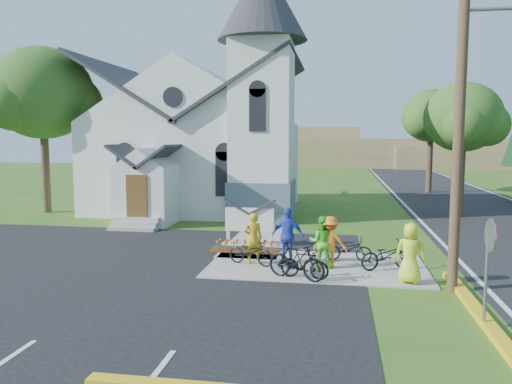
% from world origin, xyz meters
% --- Properties ---
extents(ground, '(120.00, 120.00, 0.00)m').
position_xyz_m(ground, '(0.00, 0.00, 0.00)').
color(ground, '#2E5A19').
rests_on(ground, ground).
extents(parking_lot, '(20.00, 16.00, 0.02)m').
position_xyz_m(parking_lot, '(-7.00, -2.00, 0.01)').
color(parking_lot, black).
rests_on(parking_lot, ground).
extents(road, '(8.00, 90.00, 0.02)m').
position_xyz_m(road, '(10.00, 15.00, 0.01)').
color(road, black).
rests_on(road, ground).
extents(sidewalk, '(7.00, 4.00, 0.05)m').
position_xyz_m(sidewalk, '(1.50, 0.50, 0.03)').
color(sidewalk, gray).
rests_on(sidewalk, ground).
extents(church, '(12.35, 12.00, 13.00)m').
position_xyz_m(church, '(-5.48, 12.48, 5.25)').
color(church, silver).
rests_on(church, ground).
extents(church_sign, '(2.20, 0.40, 1.70)m').
position_xyz_m(church_sign, '(-1.20, 3.20, 1.03)').
color(church_sign, gray).
rests_on(church_sign, ground).
extents(flower_bed, '(2.60, 1.10, 0.07)m').
position_xyz_m(flower_bed, '(-1.20, 2.30, 0.04)').
color(flower_bed, '#3D2610').
rests_on(flower_bed, ground).
extents(utility_pole, '(3.45, 0.28, 10.00)m').
position_xyz_m(utility_pole, '(5.36, -1.50, 5.40)').
color(utility_pole, '#4E3527').
rests_on(utility_pole, ground).
extents(stop_sign, '(0.11, 0.76, 2.48)m').
position_xyz_m(stop_sign, '(5.43, -4.20, 1.78)').
color(stop_sign, gray).
rests_on(stop_sign, ground).
extents(tree_lot_corner, '(5.60, 5.60, 9.15)m').
position_xyz_m(tree_lot_corner, '(-14.00, 10.00, 6.60)').
color(tree_lot_corner, '#3C2921').
rests_on(tree_lot_corner, ground).
extents(tree_road_near, '(4.00, 4.00, 7.05)m').
position_xyz_m(tree_road_near, '(8.50, 12.00, 5.21)').
color(tree_road_near, '#3C2921').
rests_on(tree_road_near, ground).
extents(tree_road_mid, '(4.40, 4.40, 7.80)m').
position_xyz_m(tree_road_mid, '(9.00, 24.00, 5.78)').
color(tree_road_mid, '#3C2921').
rests_on(tree_road_mid, ground).
extents(distant_hills, '(61.00, 10.00, 5.60)m').
position_xyz_m(distant_hills, '(3.36, 56.33, 2.17)').
color(distant_hills, olive).
rests_on(distant_hills, ground).
extents(cyclist_0, '(0.71, 0.57, 1.70)m').
position_xyz_m(cyclist_0, '(-0.58, 0.41, 0.90)').
color(cyclist_0, '#BF9716').
rests_on(cyclist_0, sidewalk).
extents(bike_0, '(1.71, 1.06, 0.85)m').
position_xyz_m(bike_0, '(-0.62, 0.22, 0.48)').
color(bike_0, black).
rests_on(bike_0, sidewalk).
extents(cyclist_1, '(0.84, 0.66, 1.67)m').
position_xyz_m(cyclist_1, '(1.67, 0.30, 0.88)').
color(cyclist_1, '#45D127').
rests_on(cyclist_1, sidewalk).
extents(bike_1, '(1.92, 1.23, 1.12)m').
position_xyz_m(bike_1, '(0.98, -1.20, 0.61)').
color(bike_1, black).
rests_on(bike_1, sidewalk).
extents(cyclist_2, '(1.16, 0.65, 1.86)m').
position_xyz_m(cyclist_2, '(0.55, 0.61, 0.98)').
color(cyclist_2, blue).
rests_on(cyclist_2, sidewalk).
extents(bike_2, '(1.61, 0.65, 0.83)m').
position_xyz_m(bike_2, '(2.53, 1.25, 0.46)').
color(bike_2, black).
rests_on(bike_2, sidewalk).
extents(cyclist_3, '(1.12, 0.70, 1.66)m').
position_xyz_m(cyclist_3, '(1.94, 0.32, 0.88)').
color(cyclist_3, orange).
rests_on(cyclist_3, sidewalk).
extents(bike_3, '(1.55, 0.75, 0.90)m').
position_xyz_m(bike_3, '(1.21, -1.09, 0.50)').
color(bike_3, black).
rests_on(bike_3, sidewalk).
extents(cyclist_4, '(0.98, 0.78, 1.76)m').
position_xyz_m(cyclist_4, '(4.23, -1.06, 0.93)').
color(cyclist_4, '#C6E92B').
rests_on(cyclist_4, sidewalk).
extents(bike_4, '(1.87, 1.27, 0.93)m').
position_xyz_m(bike_4, '(3.71, 0.32, 0.51)').
color(bike_4, black).
rests_on(bike_4, sidewalk).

